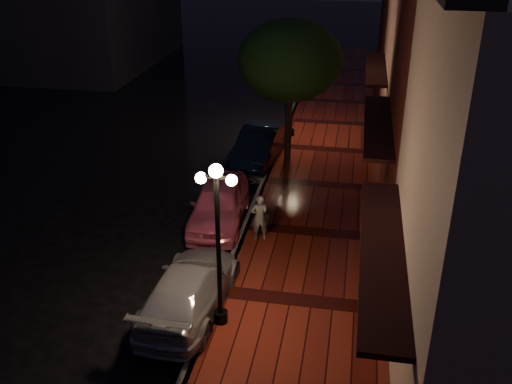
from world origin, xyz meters
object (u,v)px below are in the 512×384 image
Objects in this scene: pink_car at (219,203)px; streetlamp_far at (292,84)px; street_tree at (290,63)px; navy_car at (259,145)px; streetlamp_near at (218,237)px; parking_meter at (220,278)px; silver_car at (189,289)px; woman_with_umbrella at (260,199)px.

streetlamp_far is at bearing 76.89° from pink_car.
pink_car is at bearing -105.68° from street_tree.
streetlamp_far is 3.44m from street_tree.
street_tree is 3.72m from navy_car.
streetlamp_near is 3.56× the size of parking_meter.
silver_car is (-1.21, -10.48, -3.59)m from street_tree.
streetlamp_far reaches higher than parking_meter.
pink_car is (-1.59, -5.67, -3.52)m from street_tree.
pink_car is at bearing 122.84° from parking_meter.
parking_meter is at bearing -90.87° from streetlamp_far.
navy_car is 3.65× the size of parking_meter.
parking_meter is at bearing -80.34° from pink_car.
pink_car is at bearing -88.22° from navy_car.
parking_meter is at bearing -156.44° from silver_car.
pink_car is 5.65m from navy_car.
navy_car is 2.07× the size of woman_with_umbrella.
silver_car is (-0.00, -10.45, -0.07)m from navy_car.
streetlamp_near is 4.38m from woman_with_umbrella.
parking_meter is at bearing 66.40° from woman_with_umbrella.
street_tree is 6.85m from pink_car.
streetlamp_near is at bearing -90.00° from streetlamp_far.
street_tree reaches higher than streetlamp_near.
parking_meter is at bearing 103.97° from streetlamp_near.
streetlamp_near is at bearing -79.41° from navy_car.
pink_car is 2.09m from woman_with_umbrella.
woman_with_umbrella is at bearing -88.52° from streetlamp_far.
pink_car is 0.97× the size of navy_car.
parking_meter is (0.75, 0.29, 0.23)m from silver_car.
streetlamp_near is 5.80m from pink_car.
navy_car is at bearing 113.02° from parking_meter.
woman_with_umbrella is at bearing -90.05° from street_tree.
pink_car is at bearing -50.44° from woman_with_umbrella.
pink_car is (-1.33, -8.67, -1.87)m from streetlamp_far.
woman_with_umbrella is (1.20, -6.72, 0.83)m from navy_car.
street_tree is at bearing -94.08° from silver_car.
pink_car is at bearing -98.73° from streetlamp_far.
navy_car is 0.98× the size of silver_car.
navy_car is at bearing -107.39° from streetlamp_far.
streetlamp_near is at bearing 70.49° from woman_with_umbrella.
pink_car reaches higher than silver_car.
silver_car is at bearing -89.85° from pink_car.
woman_with_umbrella is (1.58, -1.08, 0.83)m from pink_car.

